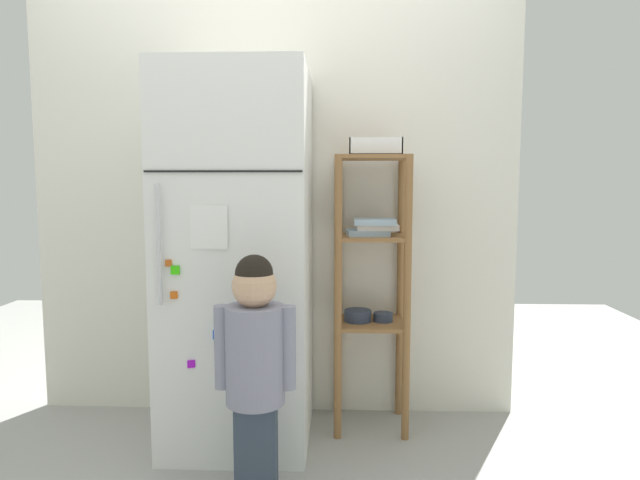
{
  "coord_description": "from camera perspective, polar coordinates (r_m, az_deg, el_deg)",
  "views": [
    {
      "loc": [
        0.34,
        -2.47,
        1.2
      ],
      "look_at": [
        0.25,
        0.02,
        0.95
      ],
      "focal_mm": 30.68,
      "sensor_mm": 36.0,
      "label": 1
    }
  ],
  "objects": [
    {
      "name": "fruit_bin",
      "position": [
        2.64,
        5.95,
        9.53
      ],
      "size": [
        0.25,
        0.19,
        0.08
      ],
      "color": "white",
      "rests_on": "pantry_shelf_unit"
    },
    {
      "name": "refrigerator",
      "position": [
        2.55,
        -8.48,
        -1.97
      ],
      "size": [
        0.65,
        0.66,
        1.71
      ],
      "color": "white",
      "rests_on": "ground"
    },
    {
      "name": "pantry_shelf_unit",
      "position": [
        2.67,
        5.31,
        -2.76
      ],
      "size": [
        0.36,
        0.33,
        1.34
      ],
      "color": "olive",
      "rests_on": "ground"
    },
    {
      "name": "child_standing",
      "position": [
        2.09,
        -6.78,
        -11.71
      ],
      "size": [
        0.3,
        0.23,
        0.95
      ],
      "color": "#35404F",
      "rests_on": "ground"
    },
    {
      "name": "ground_plane",
      "position": [
        2.76,
        -5.53,
        -19.95
      ],
      "size": [
        6.0,
        6.0,
        0.0
      ],
      "primitive_type": "plane",
      "color": "#999993"
    },
    {
      "name": "kitchen_wall_back",
      "position": [
        2.85,
        -4.8,
        3.94
      ],
      "size": [
        2.5,
        0.03,
        2.21
      ],
      "primitive_type": "cube",
      "color": "silver",
      "rests_on": "ground"
    }
  ]
}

